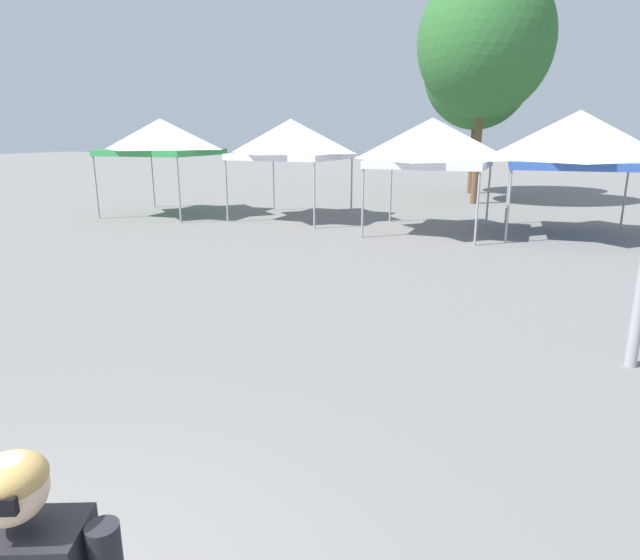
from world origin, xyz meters
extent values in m
cylinder|color=#9E9EA3|center=(-11.14, 13.34, 1.12)|extent=(0.06, 0.06, 2.25)
cylinder|color=#9E9EA3|center=(-7.98, 13.51, 1.12)|extent=(0.06, 0.06, 2.25)
cylinder|color=#9E9EA3|center=(-11.31, 16.50, 1.12)|extent=(0.06, 0.06, 2.25)
cylinder|color=#9E9EA3|center=(-8.15, 16.67, 1.12)|extent=(0.06, 0.06, 2.25)
pyramid|color=white|center=(-9.64, 15.00, 2.76)|extent=(3.50, 3.50, 1.02)
cube|color=green|center=(-9.64, 15.00, 2.15)|extent=(3.47, 3.47, 0.20)
cylinder|color=#9E9EA3|center=(-6.70, 14.26, 1.08)|extent=(0.06, 0.06, 2.15)
cylinder|color=#9E9EA3|center=(-3.61, 14.11, 1.08)|extent=(0.06, 0.06, 2.15)
cylinder|color=#9E9EA3|center=(-6.55, 17.35, 1.08)|extent=(0.06, 0.06, 2.15)
cylinder|color=#9E9EA3|center=(-3.46, 17.19, 1.08)|extent=(0.06, 0.06, 2.15)
pyramid|color=white|center=(-5.08, 15.73, 2.69)|extent=(3.40, 3.40, 1.07)
cube|color=white|center=(-5.08, 15.73, 2.05)|extent=(3.37, 3.37, 0.20)
cylinder|color=#9E9EA3|center=(-1.83, 13.19, 1.03)|extent=(0.06, 0.06, 2.06)
cylinder|color=#9E9EA3|center=(1.18, 13.18, 1.03)|extent=(0.06, 0.06, 2.06)
cylinder|color=#9E9EA3|center=(-1.82, 16.20, 1.03)|extent=(0.06, 0.06, 2.06)
cylinder|color=#9E9EA3|center=(1.19, 16.19, 1.03)|extent=(0.06, 0.06, 2.06)
pyramid|color=white|center=(-0.32, 14.69, 2.62)|extent=(3.18, 3.18, 1.13)
cube|color=white|center=(-0.32, 14.69, 1.96)|extent=(3.15, 3.15, 0.20)
cylinder|color=#9E9EA3|center=(1.89, 13.81, 1.04)|extent=(0.06, 0.06, 2.07)
cylinder|color=#9E9EA3|center=(1.71, 17.06, 1.04)|extent=(0.06, 0.06, 2.07)
cylinder|color=#9E9EA3|center=(4.97, 17.25, 1.04)|extent=(0.06, 0.06, 2.07)
pyramid|color=white|center=(3.43, 15.53, 2.72)|extent=(3.61, 3.61, 1.30)
cube|color=#3359B2|center=(3.43, 15.53, 1.97)|extent=(3.58, 3.58, 0.20)
sphere|color=beige|center=(1.03, 0.01, 1.67)|extent=(0.23, 0.23, 0.23)
ellipsoid|color=tan|center=(1.03, 0.01, 1.71)|extent=(0.23, 0.23, 0.14)
cylinder|color=brown|center=(0.18, 22.17, 2.06)|extent=(0.28, 0.28, 4.11)
ellipsoid|color=#2D662D|center=(0.18, 22.17, 6.17)|extent=(5.14, 5.14, 5.65)
cylinder|color=brown|center=(-0.42, 26.26, 1.84)|extent=(0.28, 0.28, 3.68)
ellipsoid|color=#2D662D|center=(-0.42, 26.26, 5.66)|extent=(4.94, 4.94, 5.44)
camera|label=1|loc=(2.48, -1.03, 2.74)|focal=30.65mm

